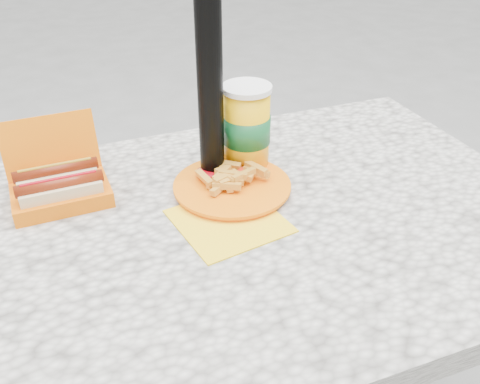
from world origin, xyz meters
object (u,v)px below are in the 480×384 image
object	(u,v)px
umbrella_pole	(208,6)
fries_plate	(231,187)
soda_cup	(247,129)
hotdog_box	(60,186)

from	to	relation	value
umbrella_pole	fries_plate	distance (m)	0.34
fries_plate	soda_cup	xyz separation A→B (m)	(0.06, 0.08, 0.08)
umbrella_pole	hotdog_box	distance (m)	0.44
umbrella_pole	soda_cup	distance (m)	0.27
fries_plate	soda_cup	distance (m)	0.13
hotdog_box	fries_plate	bearing A→B (deg)	-18.17
fries_plate	soda_cup	world-z (taller)	soda_cup
hotdog_box	soda_cup	bearing A→B (deg)	-4.02
hotdog_box	fries_plate	xyz separation A→B (m)	(0.32, -0.09, -0.02)
soda_cup	umbrella_pole	bearing A→B (deg)	-171.99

